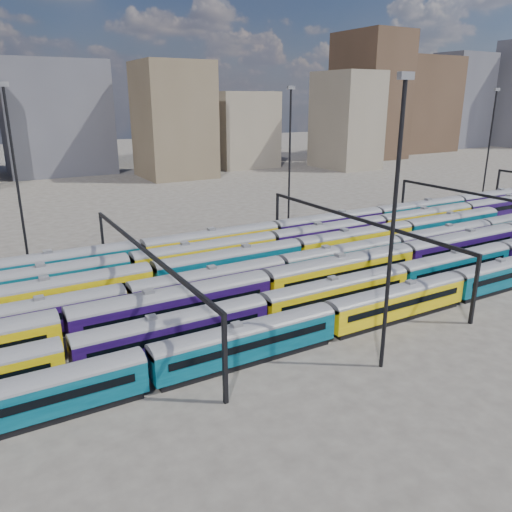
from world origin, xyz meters
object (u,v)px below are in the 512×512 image
rake_0 (506,270)px  mast_2 (394,219)px  rake_1 (263,308)px  rake_2 (265,284)px

rake_0 → mast_2: mast_2 is taller
rake_1 → mast_2: size_ratio=4.62×
rake_0 → rake_1: 33.82m
mast_2 → rake_1: bearing=115.1°
rake_1 → rake_2: (3.27, 5.00, 0.36)m
rake_2 → mast_2: mast_2 is taller
rake_0 → mast_2: bearing=-165.9°
rake_1 → rake_2: size_ratio=0.88×
rake_1 → mast_2: mast_2 is taller
rake_1 → rake_2: rake_2 is taller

